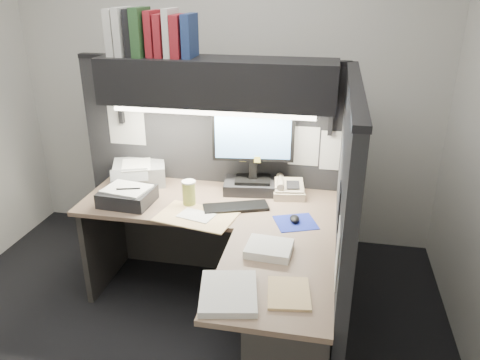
# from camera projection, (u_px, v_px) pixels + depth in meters

# --- Properties ---
(floor) EXTENTS (3.50, 3.50, 0.00)m
(floor) POSITION_uv_depth(u_px,v_px,m) (173.00, 341.00, 2.95)
(floor) COLOR black
(floor) RESTS_ON ground
(wall_back) EXTENTS (3.50, 0.04, 2.70)m
(wall_back) POSITION_uv_depth(u_px,v_px,m) (224.00, 82.00, 3.79)
(wall_back) COLOR silver
(wall_back) RESTS_ON floor
(partition_back) EXTENTS (1.90, 0.06, 1.60)m
(partition_back) POSITION_uv_depth(u_px,v_px,m) (212.00, 171.00, 3.48)
(partition_back) COLOR black
(partition_back) RESTS_ON floor
(partition_right) EXTENTS (0.06, 1.50, 1.60)m
(partition_right) POSITION_uv_depth(u_px,v_px,m) (342.00, 232.00, 2.63)
(partition_right) COLOR black
(partition_right) RESTS_ON floor
(desk) EXTENTS (1.70, 1.53, 0.73)m
(desk) POSITION_uv_depth(u_px,v_px,m) (239.00, 292.00, 2.70)
(desk) COLOR #7C654F
(desk) RESTS_ON floor
(overhead_shelf) EXTENTS (1.55, 0.34, 0.30)m
(overhead_shelf) POSITION_uv_depth(u_px,v_px,m) (217.00, 82.00, 3.03)
(overhead_shelf) COLOR black
(overhead_shelf) RESTS_ON partition_back
(task_light_tube) EXTENTS (1.32, 0.04, 0.04)m
(task_light_tube) POSITION_uv_depth(u_px,v_px,m) (212.00, 113.00, 2.97)
(task_light_tube) COLOR white
(task_light_tube) RESTS_ON overhead_shelf
(monitor) EXTENTS (0.55, 0.29, 0.60)m
(monitor) POSITION_uv_depth(u_px,v_px,m) (253.00, 160.00, 3.22)
(monitor) COLOR black
(monitor) RESTS_ON desk
(keyboard) EXTENTS (0.44, 0.28, 0.02)m
(keyboard) POSITION_uv_depth(u_px,v_px,m) (236.00, 207.00, 3.05)
(keyboard) COLOR black
(keyboard) RESTS_ON desk
(mousepad) EXTENTS (0.30, 0.29, 0.00)m
(mousepad) POSITION_uv_depth(u_px,v_px,m) (296.00, 222.00, 2.87)
(mousepad) COLOR #1B2996
(mousepad) RESTS_ON desk
(mouse) EXTENTS (0.07, 0.10, 0.04)m
(mouse) POSITION_uv_depth(u_px,v_px,m) (295.00, 219.00, 2.88)
(mouse) COLOR black
(mouse) RESTS_ON mousepad
(telephone) EXTENTS (0.24, 0.25, 0.09)m
(telephone) POSITION_uv_depth(u_px,v_px,m) (289.00, 189.00, 3.23)
(telephone) COLOR #BDAF92
(telephone) RESTS_ON desk
(coffee_cup) EXTENTS (0.09, 0.09, 0.16)m
(coffee_cup) POSITION_uv_depth(u_px,v_px,m) (189.00, 194.00, 3.08)
(coffee_cup) COLOR gold
(coffee_cup) RESTS_ON desk
(printer) EXTENTS (0.46, 0.42, 0.15)m
(printer) POSITION_uv_depth(u_px,v_px,m) (140.00, 173.00, 3.44)
(printer) COLOR gray
(printer) RESTS_ON desk
(notebook_stack) EXTENTS (0.35, 0.29, 0.10)m
(notebook_stack) POSITION_uv_depth(u_px,v_px,m) (127.00, 196.00, 3.11)
(notebook_stack) COLOR black
(notebook_stack) RESTS_ON desk
(open_folder) EXTENTS (0.53, 0.39, 0.01)m
(open_folder) POSITION_uv_depth(u_px,v_px,m) (196.00, 216.00, 2.94)
(open_folder) COLOR #DEBA7D
(open_folder) RESTS_ON desk
(paper_stack_a) EXTENTS (0.26, 0.22, 0.05)m
(paper_stack_a) POSITION_uv_depth(u_px,v_px,m) (269.00, 249.00, 2.55)
(paper_stack_a) COLOR white
(paper_stack_a) RESTS_ON desk
(paper_stack_b) EXTENTS (0.32, 0.38, 0.03)m
(paper_stack_b) POSITION_uv_depth(u_px,v_px,m) (228.00, 293.00, 2.19)
(paper_stack_b) COLOR white
(paper_stack_b) RESTS_ON desk
(manila_stack) EXTENTS (0.23, 0.28, 0.01)m
(manila_stack) POSITION_uv_depth(u_px,v_px,m) (289.00, 293.00, 2.21)
(manila_stack) COLOR #DEBA7D
(manila_stack) RESTS_ON desk
(binder_row) EXTENTS (0.56, 0.25, 0.30)m
(binder_row) POSITION_uv_depth(u_px,v_px,m) (151.00, 33.00, 2.99)
(binder_row) COLOR #BBBBB7
(binder_row) RESTS_ON overhead_shelf
(pinned_papers) EXTENTS (1.76, 1.31, 0.51)m
(pinned_papers) POSITION_uv_depth(u_px,v_px,m) (256.00, 159.00, 2.98)
(pinned_papers) COLOR white
(pinned_papers) RESTS_ON partition_back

